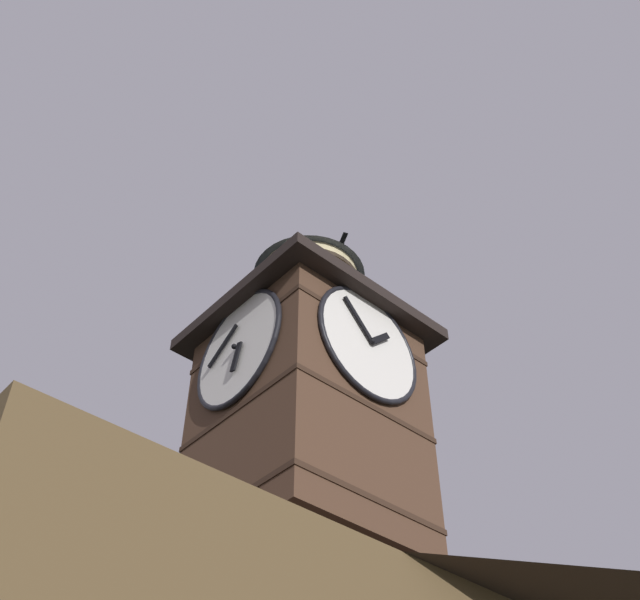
% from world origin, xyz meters
% --- Properties ---
extents(clock_tower, '(3.87, 3.87, 7.72)m').
position_xyz_m(clock_tower, '(-0.14, -3.29, 10.18)').
color(clock_tower, '#4C3323').
rests_on(clock_tower, building_main).
extents(flying_bird_high, '(0.39, 0.71, 0.10)m').
position_xyz_m(flying_bird_high, '(-2.20, -4.43, 16.83)').
color(flying_bird_high, black).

